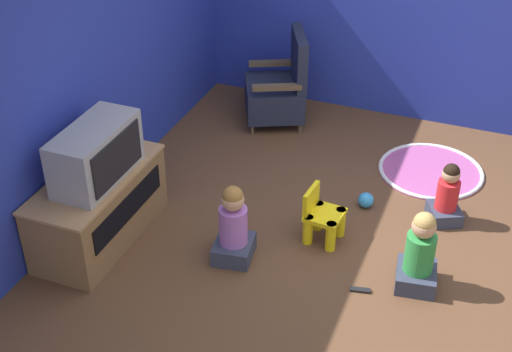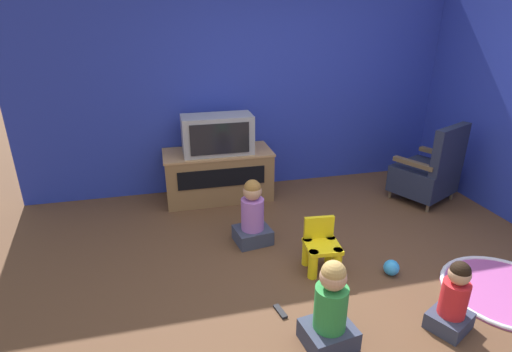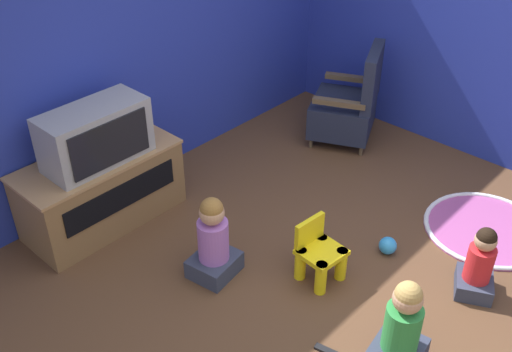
{
  "view_description": "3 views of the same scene",
  "coord_description": "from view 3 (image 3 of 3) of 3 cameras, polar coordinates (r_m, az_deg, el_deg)",
  "views": [
    {
      "loc": [
        -4.54,
        -0.9,
        3.59
      ],
      "look_at": [
        -0.59,
        0.66,
        0.78
      ],
      "focal_mm": 50.0,
      "sensor_mm": 36.0,
      "label": 1
    },
    {
      "loc": [
        -1.36,
        -2.43,
        2.07
      ],
      "look_at": [
        -0.55,
        0.94,
        0.65
      ],
      "focal_mm": 28.0,
      "sensor_mm": 36.0,
      "label": 2
    },
    {
      "loc": [
        -2.74,
        -1.53,
        2.98
      ],
      "look_at": [
        -0.17,
        0.84,
        0.62
      ],
      "focal_mm": 42.0,
      "sensor_mm": 36.0,
      "label": 3
    }
  ],
  "objects": [
    {
      "name": "tv_cabinet",
      "position": [
        4.8,
        -14.51,
        -1.16
      ],
      "size": [
        1.25,
        0.56,
        0.58
      ],
      "color": "brown",
      "rests_on": "ground_plane"
    },
    {
      "name": "black_armchair",
      "position": [
        5.8,
        8.82,
        6.59
      ],
      "size": [
        0.81,
        0.79,
        0.94
      ],
      "rotation": [
        0.0,
        0.0,
        3.59
      ],
      "color": "brown",
      "rests_on": "ground_plane"
    },
    {
      "name": "toy_ball",
      "position": [
        4.58,
        12.44,
        -6.49
      ],
      "size": [
        0.13,
        0.13,
        0.13
      ],
      "color": "#3399E5",
      "rests_on": "ground_plane"
    },
    {
      "name": "child_watching_center",
      "position": [
        4.33,
        20.46,
        -7.97
      ],
      "size": [
        0.36,
        0.34,
        0.55
      ],
      "rotation": [
        0.0,
        0.0,
        0.47
      ],
      "color": "#33384C",
      "rests_on": "ground_plane"
    },
    {
      "name": "play_mat",
      "position": [
        5.05,
        21.07,
        -4.7
      ],
      "size": [
        0.96,
        0.96,
        0.04
      ],
      "color": "#A54C8C",
      "rests_on": "ground_plane"
    },
    {
      "name": "wall_back",
      "position": [
        4.82,
        -14.63,
        11.86
      ],
      "size": [
        5.27,
        0.12,
        2.5
      ],
      "color": "#23339E",
      "rests_on": "ground_plane"
    },
    {
      "name": "yellow_kid_chair",
      "position": [
        4.23,
        6.03,
        -7.55
      ],
      "size": [
        0.31,
        0.3,
        0.45
      ],
      "rotation": [
        0.0,
        0.0,
        -0.09
      ],
      "color": "yellow",
      "rests_on": "ground_plane"
    },
    {
      "name": "child_watching_right",
      "position": [
        4.18,
        -4.08,
        -6.31
      ],
      "size": [
        0.37,
        0.34,
        0.65
      ],
      "rotation": [
        0.0,
        0.0,
        0.15
      ],
      "color": "#33384C",
      "rests_on": "ground_plane"
    },
    {
      "name": "television",
      "position": [
        4.5,
        -15.03,
        3.77
      ],
      "size": [
        0.79,
        0.37,
        0.44
      ],
      "color": "#939399",
      "rests_on": "tv_cabinet"
    },
    {
      "name": "child_watching_left",
      "position": [
        3.7,
        13.69,
        -14.09
      ],
      "size": [
        0.37,
        0.33,
        0.65
      ],
      "rotation": [
        0.0,
        0.0,
        0.15
      ],
      "color": "#33384C",
      "rests_on": "ground_plane"
    },
    {
      "name": "remote_control",
      "position": [
        3.89,
        6.69,
        -16.18
      ],
      "size": [
        0.07,
        0.16,
        0.02
      ],
      "rotation": [
        0.0,
        0.0,
        1.78
      ],
      "color": "black",
      "rests_on": "ground_plane"
    },
    {
      "name": "ground_plane",
      "position": [
        4.33,
        9.94,
        -10.18
      ],
      "size": [
        30.0,
        30.0,
        0.0
      ],
      "primitive_type": "plane",
      "color": "brown"
    }
  ]
}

